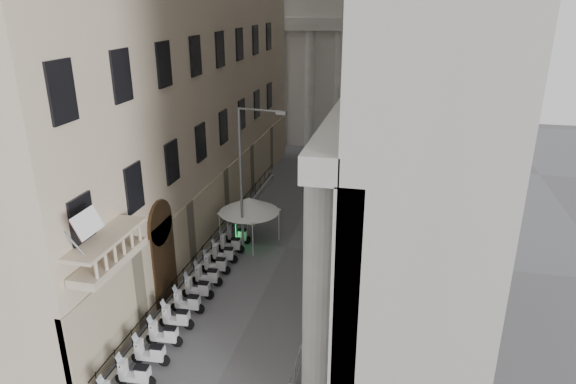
{
  "coord_description": "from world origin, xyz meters",
  "views": [
    {
      "loc": [
        6.67,
        -9.66,
        15.05
      ],
      "look_at": [
        0.5,
        17.46,
        4.5
      ],
      "focal_mm": 32.0,
      "sensor_mm": 36.0,
      "label": 1
    }
  ],
  "objects_px": {
    "street_lamp": "(247,169)",
    "info_kiosk": "(234,235)",
    "pedestrian_b": "(315,196)",
    "pedestrian_a": "(328,219)",
    "security_tent": "(246,201)"
  },
  "relations": [
    {
      "from": "security_tent",
      "to": "pedestrian_a",
      "type": "relative_size",
      "value": 2.36
    },
    {
      "from": "security_tent",
      "to": "pedestrian_a",
      "type": "height_order",
      "value": "security_tent"
    },
    {
      "from": "street_lamp",
      "to": "pedestrian_b",
      "type": "height_order",
      "value": "street_lamp"
    },
    {
      "from": "pedestrian_b",
      "to": "pedestrian_a",
      "type": "bearing_deg",
      "value": 114.7
    },
    {
      "from": "security_tent",
      "to": "info_kiosk",
      "type": "xyz_separation_m",
      "value": [
        -0.42,
        -1.39,
        -1.82
      ]
    },
    {
      "from": "street_lamp",
      "to": "pedestrian_b",
      "type": "relative_size",
      "value": 5.09
    },
    {
      "from": "pedestrian_b",
      "to": "street_lamp",
      "type": "bearing_deg",
      "value": 75.35
    },
    {
      "from": "pedestrian_b",
      "to": "info_kiosk",
      "type": "bearing_deg",
      "value": 66.12
    },
    {
      "from": "info_kiosk",
      "to": "pedestrian_a",
      "type": "relative_size",
      "value": 0.98
    },
    {
      "from": "info_kiosk",
      "to": "pedestrian_b",
      "type": "height_order",
      "value": "pedestrian_b"
    },
    {
      "from": "security_tent",
      "to": "pedestrian_b",
      "type": "xyz_separation_m",
      "value": [
        3.53,
        6.37,
        -1.73
      ]
    },
    {
      "from": "street_lamp",
      "to": "pedestrian_a",
      "type": "bearing_deg",
      "value": 55.09
    },
    {
      "from": "pedestrian_a",
      "to": "security_tent",
      "type": "bearing_deg",
      "value": 28.77
    },
    {
      "from": "street_lamp",
      "to": "info_kiosk",
      "type": "relative_size",
      "value": 5.74
    },
    {
      "from": "street_lamp",
      "to": "info_kiosk",
      "type": "xyz_separation_m",
      "value": [
        -1.23,
        0.75,
        -4.75
      ]
    }
  ]
}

